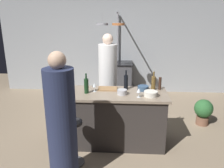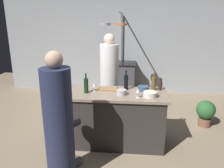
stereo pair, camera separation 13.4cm
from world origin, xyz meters
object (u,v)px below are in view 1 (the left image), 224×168
Objects in this scene: guest_left at (62,126)px; mixing_bowl_blue at (143,88)px; chef at (108,81)px; wine_bottle_red at (86,86)px; pepper_mill at (160,84)px; wine_glass_near_right_guest at (94,85)px; potted_plant at (203,110)px; wine_glass_near_left_guest at (60,88)px; bar_stool_left at (74,141)px; wine_glass_by_chef at (139,91)px; mixing_bowl_ceramic at (151,94)px; stove_range at (117,79)px; mixing_bowl_steel at (122,92)px; cutting_board at (108,89)px; wine_bottle_amber at (153,83)px; wine_bottle_dark at (126,82)px.

guest_left is 1.58m from mixing_bowl_blue.
wine_bottle_red is (-0.27, -1.01, 0.21)m from chef.
pepper_mill is at bearing 11.02° from mixing_bowl_blue.
pepper_mill is 1.44× the size of wine_glass_near_right_guest.
wine_glass_near_left_guest reaches higher than potted_plant.
potted_plant is (2.27, 1.40, -0.08)m from bar_stool_left.
wine_glass_by_chef is 0.69× the size of mixing_bowl_ceramic.
wine_bottle_red is at bearing -167.68° from mixing_bowl_blue.
mixing_bowl_ceramic is at bearing -76.58° from stove_range.
pepper_mill is 1.15× the size of mixing_bowl_blue.
wine_glass_by_chef is at bearing -132.66° from pepper_mill.
bar_stool_left is at bearing -141.17° from mixing_bowl_steel.
wine_glass_by_chef is (0.82, -0.15, -0.02)m from wine_bottle_red.
wine_glass_by_chef is at bearing 39.63° from guest_left.
guest_left is at bearing -128.04° from mixing_bowl_steel.
cutting_board is 0.26m from wine_glass_near_right_guest.
bar_stool_left is 2.17× the size of wine_bottle_amber.
stove_range is 2.69× the size of wine_bottle_dark.
pepper_mill is at bearing 32.61° from bar_stool_left.
pepper_mill is at bearing -38.94° from chef.
wine_bottle_red is 1.03× the size of wine_bottle_amber.
mixing_bowl_ceramic reaches higher than bar_stool_left.
wine_bottle_dark is (0.63, 0.23, 0.00)m from wine_bottle_red.
mixing_bowl_blue is (0.92, 0.20, -0.09)m from wine_bottle_red.
cutting_board is at bearing 156.70° from mixing_bowl_ceramic.
cutting_board is 2.08× the size of mixing_bowl_steel.
mixing_bowl_ceramic is (1.11, 0.49, 0.56)m from bar_stool_left.
guest_left reaches higher than mixing_bowl_blue.
guest_left is at bearing -123.35° from wine_bottle_dark.
potted_plant is 2.46× the size of mixing_bowl_ceramic.
potted_plant is at bearing 19.70° from wine_glass_near_left_guest.
potted_plant is 1.33m from pepper_mill.
wine_bottle_red is 1.77× the size of mixing_bowl_blue.
wine_bottle_amber is at bearing 34.19° from bar_stool_left.
cutting_board is at bearing -177.22° from wine_bottle_dark.
wine_glass_near_right_guest is (-0.71, 0.23, 0.00)m from wine_glass_by_chef.
bar_stool_left is 3.21× the size of mixing_bowl_ceramic.
mixing_bowl_steel is (-0.06, -0.26, -0.09)m from wine_bottle_dark.
guest_left reaches higher than wine_bottle_dark.
bar_stool_left is at bearing -108.28° from wine_glass_near_right_guest.
pepper_mill is (1.35, 1.21, 0.21)m from guest_left.
mixing_bowl_blue is (-0.17, -0.03, -0.08)m from wine_bottle_amber.
cutting_board is 1.02× the size of wine_bottle_amber.
mixing_bowl_ceramic is at bearing -102.86° from wine_bottle_amber.
bar_stool_left is 2.12× the size of cutting_board.
mixing_bowl_steel is (0.25, -0.25, 0.03)m from cutting_board.
stove_range is 0.52× the size of guest_left.
wine_glass_near_right_guest reaches higher than stove_range.
chef is 1.21m from pepper_mill.
stove_range is at bearing 88.13° from cutting_board.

